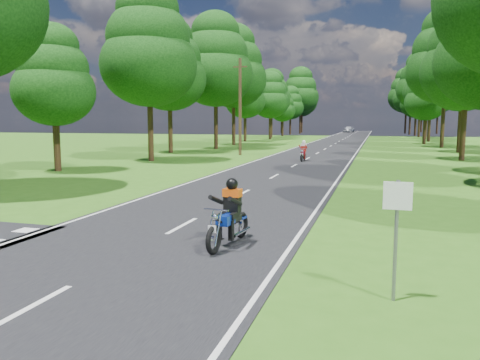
% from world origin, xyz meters
% --- Properties ---
extents(ground, '(160.00, 160.00, 0.00)m').
position_xyz_m(ground, '(0.00, 0.00, 0.00)').
color(ground, '#2F6016').
rests_on(ground, ground).
extents(main_road, '(7.00, 140.00, 0.02)m').
position_xyz_m(main_road, '(0.00, 50.00, 0.01)').
color(main_road, black).
rests_on(main_road, ground).
extents(road_markings, '(7.40, 140.00, 0.01)m').
position_xyz_m(road_markings, '(-0.14, 48.13, 0.02)').
color(road_markings, silver).
rests_on(road_markings, main_road).
extents(treeline, '(40.00, 115.35, 14.78)m').
position_xyz_m(treeline, '(1.43, 60.06, 8.25)').
color(treeline, black).
rests_on(treeline, ground).
extents(telegraph_pole, '(1.20, 0.26, 8.00)m').
position_xyz_m(telegraph_pole, '(-6.00, 28.00, 4.07)').
color(telegraph_pole, '#382616').
rests_on(telegraph_pole, ground).
extents(road_sign, '(0.45, 0.07, 2.00)m').
position_xyz_m(road_sign, '(5.50, -2.01, 1.34)').
color(road_sign, slate).
rests_on(road_sign, ground).
extents(rider_near_blue, '(0.84, 1.95, 1.58)m').
position_xyz_m(rider_near_blue, '(1.87, 0.41, 0.81)').
color(rider_near_blue, navy).
rests_on(rider_near_blue, main_road).
extents(rider_far_red, '(0.62, 1.80, 1.49)m').
position_xyz_m(rider_far_red, '(0.02, 23.67, 0.77)').
color(rider_far_red, '#AC0D25').
rests_on(rider_far_red, main_road).
extents(distant_car, '(2.74, 4.68, 1.50)m').
position_xyz_m(distant_car, '(-1.65, 104.23, 0.77)').
color(distant_car, silver).
rests_on(distant_car, main_road).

